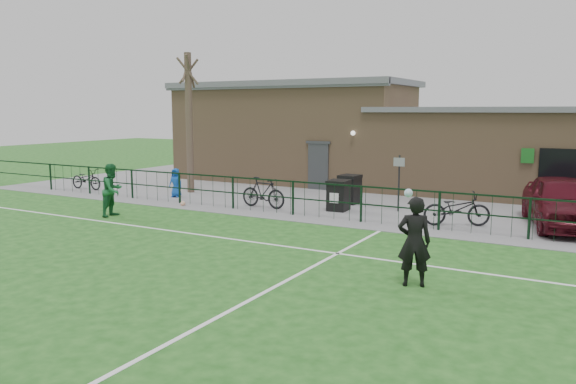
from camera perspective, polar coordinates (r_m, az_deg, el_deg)
The scene contains 19 objects.
ground at distance 12.06m, azimuth -11.91°, elevation -9.15°, with size 90.00×90.00×0.00m, color #1B5117.
paving_strip at distance 23.66m, azimuth 10.18°, elevation -0.49°, with size 34.00×13.00×0.02m, color slate.
pitch_line_touch at distance 18.45m, azimuth 4.29°, elevation -2.88°, with size 28.00×0.10×0.01m, color white.
pitch_line_mid at distance 15.17m, azimuth -1.87°, elevation -5.33°, with size 28.00×0.10×0.01m, color white.
pitch_line_perp at distance 10.90m, azimuth -3.84°, elevation -10.88°, with size 0.10×16.00×0.01m, color white.
perimeter_fence at distance 18.52m, azimuth 4.57°, elevation -0.97°, with size 28.00×0.10×1.20m, color black.
bare_tree at distance 24.71m, azimuth -10.00°, elevation 6.85°, with size 0.30×0.30×6.00m, color #4B392D.
wheelie_bin_left at distance 21.67m, azimuth 6.30°, elevation 0.17°, with size 0.67×0.76×1.01m, color black.
wheelie_bin_right at distance 20.11m, azimuth 5.16°, elevation -0.46°, with size 0.66×0.75×1.00m, color black.
sign_post at distance 20.15m, azimuth 11.19°, elevation 0.86°, with size 0.06×0.06×2.00m, color black.
car_maroon at distance 19.08m, azimuth 26.09°, elevation -0.88°, with size 1.87×4.65×1.58m, color #4B0D18.
bicycle_a at distance 26.99m, azimuth -19.80°, elevation 1.26°, with size 0.62×1.79×0.94m, color black.
bicycle_d at distance 20.58m, azimuth -2.54°, elevation -0.06°, with size 0.53×1.88×1.13m, color black.
bicycle_e at distance 18.14m, azimuth 16.77°, elevation -1.65°, with size 0.71×2.03×1.06m, color black.
spectator_child at distance 23.59m, azimuth -11.34°, elevation 0.94°, with size 0.58×0.38×1.19m, color #124BAF.
goalkeeper_kick at distance 11.80m, azimuth 12.69°, elevation -4.83°, with size 1.52×3.21×1.86m.
outfield_player at distance 19.92m, azimuth -17.40°, elevation 0.19°, with size 0.87×0.68×1.79m, color #1B6030.
ball_ground at distance 21.47m, azimuth -10.62°, elevation -1.16°, with size 0.19×0.19×0.19m, color white.
clubhouse at distance 26.54m, azimuth 10.66°, elevation 5.25°, with size 24.25×5.40×4.96m.
Camera 1 is at (7.68, -8.59, 3.59)m, focal length 35.00 mm.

